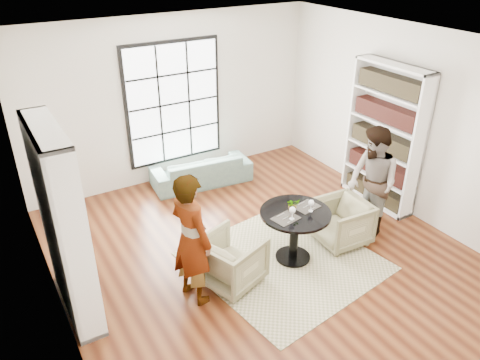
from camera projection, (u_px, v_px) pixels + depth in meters
ground at (262, 254)px, 6.84m from camera, size 6.00×6.00×0.00m
room_shell at (243, 163)px, 6.66m from camera, size 6.00×6.01×6.00m
rug at (284, 261)px, 6.68m from camera, size 2.63×2.63×0.01m
pedestal_table at (295, 225)px, 6.49m from camera, size 0.98×0.98×0.78m
sofa at (201, 170)px, 8.69m from camera, size 1.89×0.90×0.53m
armchair_left at (231, 260)px, 6.14m from camera, size 0.97×0.95×0.69m
armchair_right at (341, 222)px, 6.97m from camera, size 0.80×0.78×0.68m
person_left at (191, 239)px, 5.65m from camera, size 0.56×0.72×1.76m
person_right at (372, 183)px, 6.97m from camera, size 0.80×0.95×1.72m
placemat_left at (286, 218)px, 6.24m from camera, size 0.38×0.32×0.01m
placemat_right at (306, 207)px, 6.51m from camera, size 0.38×0.32×0.01m
cutlery_left at (286, 218)px, 6.24m from camera, size 0.18×0.24×0.01m
cutlery_right at (306, 206)px, 6.50m from camera, size 0.18×0.24×0.01m
wine_glass_left at (292, 210)px, 6.16m from camera, size 0.09×0.09×0.19m
wine_glass_right at (311, 203)px, 6.35m from camera, size 0.08×0.08×0.18m
flower_centerpiece at (293, 205)px, 6.36m from camera, size 0.18×0.16×0.20m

